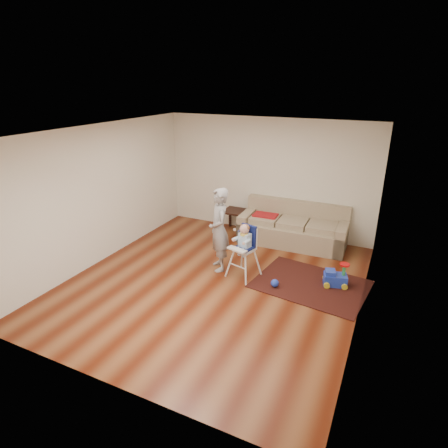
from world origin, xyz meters
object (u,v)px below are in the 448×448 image
at_px(ride_on_toy, 336,274).
at_px(high_chair, 244,252).
at_px(sofa, 293,225).
at_px(side_table, 235,221).
at_px(adult, 219,230).
at_px(toy_ball, 275,283).

xyz_separation_m(ride_on_toy, high_chair, (-1.62, -0.37, 0.27)).
distance_m(sofa, high_chair, 1.90).
bearing_deg(ride_on_toy, high_chair, 176.56).
bearing_deg(sofa, side_table, 173.05).
height_order(side_table, adult, adult).
relative_size(side_table, toy_ball, 3.71).
height_order(toy_ball, high_chair, high_chair).
bearing_deg(sofa, ride_on_toy, -52.90).
relative_size(sofa, toy_ball, 16.60).
xyz_separation_m(side_table, high_chair, (1.06, -1.99, 0.24)).
height_order(ride_on_toy, toy_ball, ride_on_toy).
xyz_separation_m(high_chair, adult, (-0.55, 0.08, 0.31)).
height_order(sofa, adult, adult).
height_order(toy_ball, adult, adult).
relative_size(side_table, high_chair, 0.50).
relative_size(side_table, ride_on_toy, 1.21).
distance_m(side_table, ride_on_toy, 3.13).
xyz_separation_m(sofa, adult, (-0.96, -1.78, 0.36)).
xyz_separation_m(sofa, toy_ball, (0.26, -2.02, -0.37)).
bearing_deg(adult, side_table, 157.78).
bearing_deg(toy_ball, ride_on_toy, 28.72).
distance_m(sofa, toy_ball, 2.06).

